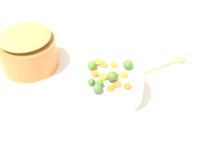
# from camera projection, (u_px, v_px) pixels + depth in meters

# --- Properties ---
(tabletop) EXTENTS (2.40, 2.40, 0.02)m
(tabletop) POSITION_uv_depth(u_px,v_px,m) (126.00, 95.00, 1.34)
(tabletop) COLOR white
(tabletop) RESTS_ON ground
(serving_bowl_carrots) EXTENTS (0.25, 0.25, 0.11)m
(serving_bowl_carrots) POSITION_uv_depth(u_px,v_px,m) (112.00, 86.00, 1.28)
(serving_bowl_carrots) COLOR white
(serving_bowl_carrots) RESTS_ON tabletop
(metal_pot) EXTENTS (0.25, 0.25, 0.13)m
(metal_pot) POSITION_uv_depth(u_px,v_px,m) (28.00, 53.00, 1.43)
(metal_pot) COLOR #C6733A
(metal_pot) RESTS_ON tabletop
(stuffing_mound) EXTENTS (0.23, 0.23, 0.04)m
(stuffing_mound) POSITION_uv_depth(u_px,v_px,m) (25.00, 37.00, 1.37)
(stuffing_mound) COLOR tan
(stuffing_mound) RESTS_ON metal_pot
(carrot_slice_0) EXTENTS (0.04, 0.04, 0.01)m
(carrot_slice_0) POSITION_uv_depth(u_px,v_px,m) (95.00, 74.00, 1.25)
(carrot_slice_0) COLOR orange
(carrot_slice_0) RESTS_ON serving_bowl_carrots
(carrot_slice_1) EXTENTS (0.04, 0.04, 0.01)m
(carrot_slice_1) POSITION_uv_depth(u_px,v_px,m) (125.00, 76.00, 1.25)
(carrot_slice_1) COLOR orange
(carrot_slice_1) RESTS_ON serving_bowl_carrots
(carrot_slice_2) EXTENTS (0.04, 0.04, 0.01)m
(carrot_slice_2) POSITION_uv_depth(u_px,v_px,m) (104.00, 65.00, 1.29)
(carrot_slice_2) COLOR orange
(carrot_slice_2) RESTS_ON serving_bowl_carrots
(carrot_slice_3) EXTENTS (0.04, 0.04, 0.01)m
(carrot_slice_3) POSITION_uv_depth(u_px,v_px,m) (128.00, 86.00, 1.20)
(carrot_slice_3) COLOR orange
(carrot_slice_3) RESTS_ON serving_bowl_carrots
(carrot_slice_4) EXTENTS (0.04, 0.04, 0.01)m
(carrot_slice_4) POSITION_uv_depth(u_px,v_px,m) (111.00, 88.00, 1.19)
(carrot_slice_4) COLOR orange
(carrot_slice_4) RESTS_ON serving_bowl_carrots
(carrot_slice_5) EXTENTS (0.04, 0.04, 0.01)m
(carrot_slice_5) POSITION_uv_depth(u_px,v_px,m) (115.00, 74.00, 1.25)
(carrot_slice_5) COLOR orange
(carrot_slice_5) RESTS_ON serving_bowl_carrots
(carrot_slice_6) EXTENTS (0.03, 0.03, 0.01)m
(carrot_slice_6) POSITION_uv_depth(u_px,v_px,m) (117.00, 84.00, 1.21)
(carrot_slice_6) COLOR orange
(carrot_slice_6) RESTS_ON serving_bowl_carrots
(carrot_slice_7) EXTENTS (0.05, 0.05, 0.01)m
(carrot_slice_7) POSITION_uv_depth(u_px,v_px,m) (103.00, 77.00, 1.24)
(carrot_slice_7) COLOR orange
(carrot_slice_7) RESTS_ON serving_bowl_carrots
(carrot_slice_8) EXTENTS (0.04, 0.04, 0.01)m
(carrot_slice_8) POSITION_uv_depth(u_px,v_px,m) (114.00, 65.00, 1.30)
(carrot_slice_8) COLOR orange
(carrot_slice_8) RESTS_ON serving_bowl_carrots
(carrot_slice_9) EXTENTS (0.05, 0.05, 0.01)m
(carrot_slice_9) POSITION_uv_depth(u_px,v_px,m) (98.00, 62.00, 1.31)
(carrot_slice_9) COLOR orange
(carrot_slice_9) RESTS_ON serving_bowl_carrots
(brussels_sprout_0) EXTENTS (0.04, 0.04, 0.04)m
(brussels_sprout_0) POSITION_uv_depth(u_px,v_px,m) (128.00, 64.00, 1.27)
(brussels_sprout_0) COLOR #477F28
(brussels_sprout_0) RESTS_ON serving_bowl_carrots
(brussels_sprout_1) EXTENTS (0.04, 0.04, 0.04)m
(brussels_sprout_1) POSITION_uv_depth(u_px,v_px,m) (112.00, 76.00, 1.22)
(brussels_sprout_1) COLOR #526F2B
(brussels_sprout_1) RESTS_ON serving_bowl_carrots
(brussels_sprout_2) EXTENTS (0.03, 0.03, 0.03)m
(brussels_sprout_2) POSITION_uv_depth(u_px,v_px,m) (91.00, 82.00, 1.20)
(brussels_sprout_2) COLOR #4D6F33
(brussels_sprout_2) RESTS_ON serving_bowl_carrots
(brussels_sprout_3) EXTENTS (0.04, 0.04, 0.04)m
(brussels_sprout_3) POSITION_uv_depth(u_px,v_px,m) (97.00, 89.00, 1.17)
(brussels_sprout_3) COLOR #4F6C40
(brussels_sprout_3) RESTS_ON serving_bowl_carrots
(brussels_sprout_4) EXTENTS (0.03, 0.03, 0.03)m
(brussels_sprout_4) POSITION_uv_depth(u_px,v_px,m) (100.00, 84.00, 1.20)
(brussels_sprout_4) COLOR #43832B
(brussels_sprout_4) RESTS_ON serving_bowl_carrots
(brussels_sprout_5) EXTENTS (0.04, 0.04, 0.04)m
(brussels_sprout_5) POSITION_uv_depth(u_px,v_px,m) (92.00, 65.00, 1.27)
(brussels_sprout_5) COLOR #567C27
(brussels_sprout_5) RESTS_ON serving_bowl_carrots
(wooden_spoon) EXTENTS (0.11, 0.26, 0.01)m
(wooden_spoon) POSITION_uv_depth(u_px,v_px,m) (172.00, 63.00, 1.47)
(wooden_spoon) COLOR tan
(wooden_spoon) RESTS_ON tabletop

